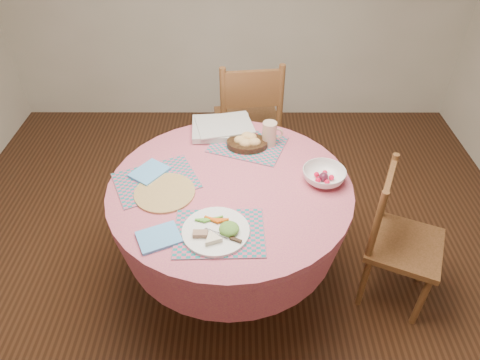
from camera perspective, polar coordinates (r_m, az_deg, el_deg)
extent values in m
plane|color=#331C0F|center=(2.70, -1.09, -12.89)|extent=(4.00, 4.00, 0.00)
cylinder|color=#C95E67|center=(2.17, -1.32, -1.02)|extent=(1.24, 1.24, 0.04)
cone|color=#C95E67|center=(2.29, -1.26, -4.27)|extent=(1.24, 1.24, 0.30)
cylinder|color=black|center=(2.53, -1.15, -9.84)|extent=(0.14, 0.14, 0.44)
cylinder|color=black|center=(2.68, -1.09, -12.50)|extent=(0.56, 0.56, 0.06)
cube|color=brown|center=(2.50, 21.16, -8.10)|extent=(0.50, 0.51, 0.04)
cylinder|color=brown|center=(2.55, 23.03, -14.54)|extent=(0.05, 0.05, 0.40)
cylinder|color=brown|center=(2.77, 23.70, -9.44)|extent=(0.05, 0.05, 0.40)
cylinder|color=brown|center=(2.53, 16.20, -12.83)|extent=(0.05, 0.05, 0.40)
cylinder|color=brown|center=(2.75, 17.52, -7.85)|extent=(0.05, 0.05, 0.40)
cylinder|color=brown|center=(2.22, 17.70, -5.90)|extent=(0.05, 0.05, 0.45)
cylinder|color=brown|center=(2.47, 19.00, -0.97)|extent=(0.05, 0.05, 0.45)
cube|color=brown|center=(2.29, 18.83, -1.65)|extent=(0.16, 0.31, 0.21)
cube|color=brown|center=(3.18, 1.01, 7.75)|extent=(0.51, 0.49, 0.04)
cylinder|color=brown|center=(3.48, 3.70, 6.13)|extent=(0.05, 0.05, 0.47)
cylinder|color=brown|center=(3.44, -2.57, 5.73)|extent=(0.05, 0.05, 0.47)
cylinder|color=brown|center=(3.19, 4.77, 2.63)|extent=(0.05, 0.05, 0.47)
cylinder|color=brown|center=(3.15, -2.03, 2.15)|extent=(0.05, 0.05, 0.47)
cylinder|color=brown|center=(2.90, 5.37, 10.32)|extent=(0.05, 0.05, 0.53)
cylinder|color=brown|center=(2.86, -2.22, 9.92)|extent=(0.05, 0.05, 0.53)
cube|color=brown|center=(2.82, 1.65, 12.01)|extent=(0.38, 0.08, 0.25)
cube|color=#147274|center=(1.91, -2.77, -7.05)|extent=(0.41, 0.31, 0.01)
cube|color=#147274|center=(2.22, -11.13, -0.07)|extent=(0.49, 0.44, 0.01)
cube|color=#147274|center=(2.44, 1.03, 4.73)|extent=(0.48, 0.42, 0.01)
cylinder|color=olive|center=(2.14, -10.01, -1.66)|extent=(0.30, 0.30, 0.01)
cube|color=#589FE3|center=(1.92, -10.76, -7.54)|extent=(0.22, 0.20, 0.01)
cube|color=#589FE3|center=(2.27, -11.98, 1.04)|extent=(0.22, 0.23, 0.01)
cylinder|color=white|center=(1.91, -3.25, -6.80)|extent=(0.30, 0.30, 0.01)
ellipsoid|color=#2F6623|center=(1.88, -1.46, -6.50)|extent=(0.09, 0.09, 0.04)
cylinder|color=beige|center=(1.85, -3.68, -7.84)|extent=(0.12, 0.12, 0.02)
cube|color=#906B53|center=(1.88, -5.32, -7.17)|extent=(0.07, 0.04, 0.02)
cube|color=silver|center=(1.88, -2.69, -7.23)|extent=(0.14, 0.07, 0.00)
cylinder|color=black|center=(2.41, 0.96, 4.88)|extent=(0.23, 0.23, 0.03)
ellipsoid|color=tan|center=(2.39, 0.01, 5.58)|extent=(0.07, 0.06, 0.05)
ellipsoid|color=tan|center=(2.42, 1.44, 5.97)|extent=(0.07, 0.06, 0.05)
ellipsoid|color=tan|center=(2.38, 1.95, 5.31)|extent=(0.07, 0.06, 0.05)
ellipsoid|color=tan|center=(2.37, 0.74, 5.17)|extent=(0.07, 0.06, 0.05)
ellipsoid|color=tan|center=(2.43, 0.96, 6.10)|extent=(0.07, 0.06, 0.05)
cylinder|color=tan|center=(2.41, 3.95, 6.21)|extent=(0.08, 0.08, 0.14)
torus|color=tan|center=(2.41, 4.97, 6.20)|extent=(0.07, 0.01, 0.07)
imported|color=white|center=(2.20, 11.12, 0.57)|extent=(0.22, 0.22, 0.07)
sphere|color=red|center=(2.22, 12.09, 0.34)|extent=(0.03, 0.03, 0.03)
sphere|color=red|center=(2.24, 11.25, 0.95)|extent=(0.03, 0.03, 0.03)
sphere|color=red|center=(2.22, 10.17, 0.73)|extent=(0.03, 0.03, 0.03)
sphere|color=red|center=(2.19, 10.34, -0.04)|extent=(0.03, 0.03, 0.03)
sphere|color=red|center=(2.18, 11.55, -0.28)|extent=(0.03, 0.03, 0.03)
sphere|color=#461425|center=(2.21, 11.09, 0.40)|extent=(0.05, 0.05, 0.05)
cube|color=silver|center=(2.55, -2.51, 6.96)|extent=(0.36, 0.29, 0.03)
cube|color=silver|center=(2.54, -2.07, 7.38)|extent=(0.37, 0.32, 0.01)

